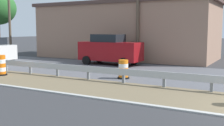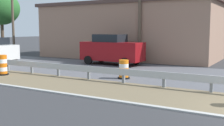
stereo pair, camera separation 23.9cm
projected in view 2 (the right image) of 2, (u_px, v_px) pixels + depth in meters
name	position (u px, v px, depth m)	size (l,w,h in m)	color
guardrail_median	(211.00, 80.00, 11.52)	(0.18, 59.18, 0.71)	#ADB2B7
traffic_barrel_close	(124.00, 70.00, 14.84)	(0.63, 0.63, 0.99)	orange
traffic_barrel_mid	(2.00, 66.00, 16.03)	(0.65, 0.65, 1.14)	orange
car_trailing_near_lane	(112.00, 49.00, 20.78)	(2.00, 4.65, 2.23)	maroon
roadside_shop_near	(128.00, 30.00, 25.82)	(6.88, 16.31, 4.98)	#93705B
utility_pole_near	(140.00, 7.00, 21.31)	(0.24, 1.80, 8.26)	brown
utility_pole_mid	(12.00, 10.00, 28.33)	(0.24, 1.80, 8.79)	brown
tree_roadside	(1.00, 9.00, 31.59)	(4.05, 4.05, 6.75)	#4C3D2D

